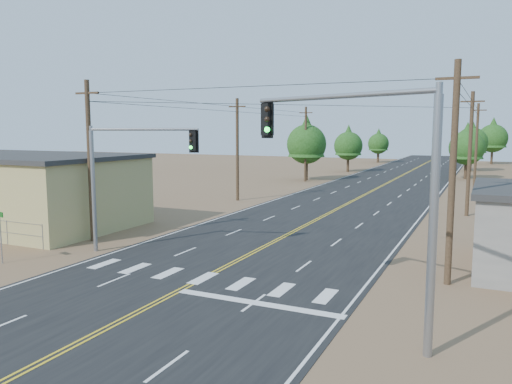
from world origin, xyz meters
The scene contains 18 objects.
ground centered at (0.00, 0.00, 0.00)m, with size 220.00×220.00×0.00m, color brown.
road centered at (0.00, 30.00, 0.01)m, with size 15.00×200.00×0.02m, color black.
building_left centered at (-21.00, 14.00, 2.50)m, with size 20.00×10.00×5.00m, color tan.
utility_pole_left_near centered at (-10.50, 12.00, 5.12)m, with size 1.80×0.30×10.00m.
utility_pole_left_mid centered at (-10.50, 32.00, 5.12)m, with size 1.80×0.30×10.00m.
utility_pole_left_far centered at (-10.50, 52.00, 5.12)m, with size 1.80×0.30×10.00m.
utility_pole_right_near centered at (10.50, 12.00, 5.12)m, with size 1.80×0.30×10.00m.
utility_pole_right_mid centered at (10.50, 32.00, 5.12)m, with size 1.80×0.30×10.00m.
utility_pole_right_far centered at (10.50, 52.00, 5.12)m, with size 1.80×0.30×10.00m.
signal_mast_left centered at (-6.71, 10.58, 4.89)m, with size 5.96×2.21×7.20m.
signal_mast_right centered at (8.44, 4.85, 5.71)m, with size 7.16×3.11×8.36m.
street_sign centered at (-11.00, 5.88, 1.85)m, with size 0.80×0.25×2.75m.
tree_left_near centered at (-10.96, 53.70, 5.53)m, with size 5.43×5.43×9.05m.
tree_left_mid centered at (-9.32, 69.88, 4.77)m, with size 4.68×4.68×7.81m.
tree_left_far centered at (-9.54, 95.60, 4.44)m, with size 4.36×4.36×7.27m.
tree_right_near centered at (9.00, 64.68, 4.94)m, with size 4.84×4.84×8.07m.
tree_right_mid centered at (9.10, 79.76, 5.30)m, with size 5.20×5.20×8.67m.
tree_right_far centered at (12.38, 100.21, 5.80)m, with size 5.69×5.69×9.48m.
Camera 1 is at (11.94, -11.61, 6.99)m, focal length 35.00 mm.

